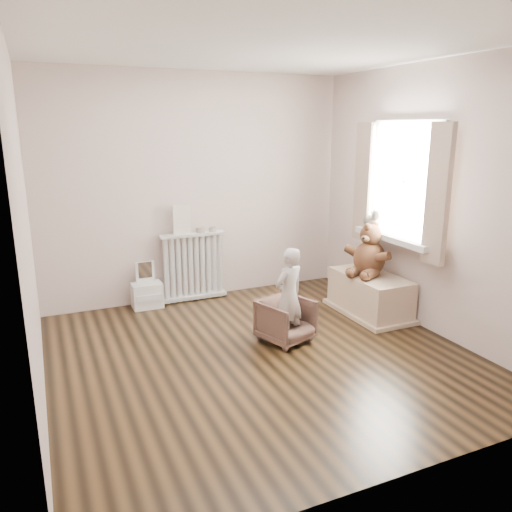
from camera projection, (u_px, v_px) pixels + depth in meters
name	position (u px, v px, depth m)	size (l,w,h in m)	color
floor	(261.00, 355.00, 4.49)	(3.60, 3.60, 0.01)	black
ceiling	(262.00, 46.00, 3.84)	(3.60, 3.60, 0.01)	white
back_wall	(197.00, 189.00, 5.76)	(3.60, 0.02, 2.60)	beige
front_wall	(406.00, 266.00, 2.57)	(3.60, 0.02, 2.60)	beige
left_wall	(26.00, 230.00, 3.46)	(0.02, 3.60, 2.60)	beige
right_wall	(429.00, 200.00, 4.87)	(0.02, 3.60, 2.60)	beige
window	(406.00, 182.00, 5.08)	(0.03, 0.90, 1.10)	white
window_sill	(395.00, 238.00, 5.20)	(0.22, 1.10, 0.06)	silver
curtain_left	(438.00, 195.00, 4.55)	(0.06, 0.26, 1.30)	tan
curtain_right	(363.00, 182.00, 5.56)	(0.06, 0.26, 1.30)	tan
radiator	(194.00, 268.00, 5.84)	(0.76, 0.14, 0.81)	silver
paper_doll	(182.00, 219.00, 5.65)	(0.20, 0.02, 0.34)	beige
tin_a	(201.00, 230.00, 5.77)	(0.10, 0.10, 0.06)	#A59E8C
tin_b	(212.00, 229.00, 5.82)	(0.09, 0.09, 0.05)	#A59E8C
toy_vanity	(146.00, 284.00, 5.62)	(0.33, 0.24, 0.52)	silver
armchair	(286.00, 320.00, 4.75)	(0.44, 0.45, 0.41)	brown
child	(289.00, 295.00, 4.63)	(0.33, 0.22, 0.91)	beige
toy_bench	(370.00, 296.00, 5.45)	(0.49, 0.93, 0.44)	beige
teddy_bear	(370.00, 254.00, 5.34)	(0.46, 0.36, 0.57)	#3C2213
plush_cat	(371.00, 219.00, 5.51)	(0.16, 0.26, 0.22)	#69645B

